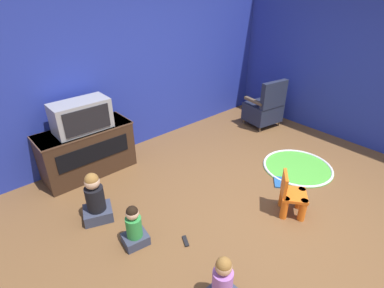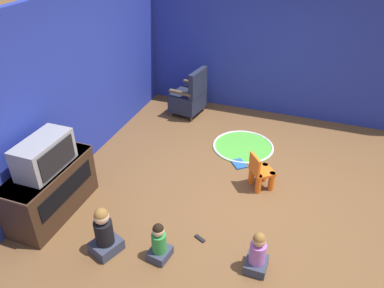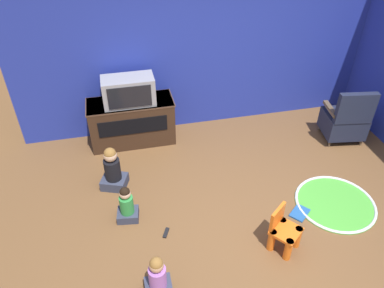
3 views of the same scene
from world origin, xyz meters
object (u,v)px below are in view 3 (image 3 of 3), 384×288
at_px(remote_control, 166,233).
at_px(child_watching_left, 127,206).
at_px(black_armchair, 345,120).
at_px(child_watching_right, 113,170).
at_px(television, 129,91).
at_px(yellow_kid_chair, 284,233).
at_px(book, 300,213).
at_px(tv_cabinet, 132,121).
at_px(child_watching_center, 158,278).

bearing_deg(remote_control, child_watching_left, 75.28).
relative_size(black_armchair, child_watching_right, 1.45).
relative_size(television, child_watching_right, 1.17).
height_order(black_armchair, child_watching_left, black_armchair).
distance_m(yellow_kid_chair, book, 0.63).
xyz_separation_m(tv_cabinet, book, (1.89, -2.04, -0.36)).
bearing_deg(book, yellow_kid_chair, -176.38).
xyz_separation_m(tv_cabinet, child_watching_left, (-0.23, -1.63, -0.15)).
height_order(tv_cabinet, yellow_kid_chair, tv_cabinet).
bearing_deg(yellow_kid_chair, child_watching_left, 115.77).
distance_m(tv_cabinet, television, 0.55).
xyz_separation_m(child_watching_right, book, (2.25, -1.04, -0.27)).
relative_size(tv_cabinet, child_watching_left, 2.55).
bearing_deg(tv_cabinet, child_watching_center, -90.34).
height_order(black_armchair, yellow_kid_chair, black_armchair).
height_order(child_watching_right, book, child_watching_right).
bearing_deg(book, black_armchair, 5.10).
relative_size(yellow_kid_chair, remote_control, 3.55).
distance_m(tv_cabinet, child_watching_center, 2.71).
height_order(book, remote_control, book).
bearing_deg(tv_cabinet, child_watching_left, -98.18).
bearing_deg(child_watching_center, black_armchair, 32.04).
xyz_separation_m(tv_cabinet, child_watching_right, (-0.36, -1.00, -0.09)).
bearing_deg(book, television, 93.67).
xyz_separation_m(book, remote_control, (-1.71, 0.06, -0.00)).
height_order(television, yellow_kid_chair, television).
height_order(black_armchair, book, black_armchair).
relative_size(television, book, 2.39).
xyz_separation_m(television, yellow_kid_chair, (1.46, -2.41, -0.70)).
distance_m(black_armchair, remote_control, 3.33).
height_order(tv_cabinet, black_armchair, black_armchair).
bearing_deg(yellow_kid_chair, television, 82.82).
bearing_deg(child_watching_center, tv_cabinet, 90.00).
bearing_deg(child_watching_right, child_watching_left, -58.06).
distance_m(tv_cabinet, black_armchair, 3.32).
xyz_separation_m(tv_cabinet, remote_control, (0.18, -1.98, -0.36)).
height_order(tv_cabinet, child_watching_right, tv_cabinet).
bearing_deg(black_armchair, child_watching_left, 23.74).
bearing_deg(remote_control, television, 30.47).
distance_m(tv_cabinet, book, 2.80).
bearing_deg(child_watching_left, book, -2.62).
bearing_deg(child_watching_left, remote_control, -31.42).
bearing_deg(remote_control, yellow_kid_chair, -85.39).
height_order(television, remote_control, television).
bearing_deg(child_watching_center, television, 90.00).
xyz_separation_m(yellow_kid_chair, book, (0.44, 0.41, -0.21)).
relative_size(tv_cabinet, yellow_kid_chair, 2.36).
bearing_deg(child_watching_center, remote_control, 75.08).
distance_m(black_armchair, book, 1.94).
height_order(television, child_watching_left, television).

